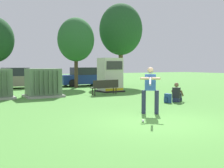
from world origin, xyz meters
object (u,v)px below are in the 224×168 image
(generator_enclosure, at_px, (110,75))
(seated_spectator, at_px, (177,94))
(transformer_mid_west, at_px, (43,83))
(park_bench, at_px, (105,86))
(parked_car_leftmost, at_px, (14,79))
(sports_ball, at_px, (143,121))
(batter, at_px, (150,88))
(parked_car_left_of_center, at_px, (83,77))
(backpack, at_px, (168,98))

(generator_enclosure, height_order, seated_spectator, generator_enclosure)
(seated_spectator, bearing_deg, transformer_mid_west, 133.99)
(park_bench, height_order, parked_car_leftmost, parked_car_leftmost)
(transformer_mid_west, distance_m, parked_car_leftmost, 7.02)
(generator_enclosure, height_order, parked_car_leftmost, generator_enclosure)
(sports_ball, relative_size, seated_spectator, 0.09)
(batter, xyz_separation_m, parked_car_leftmost, (-2.38, 14.49, -0.22))
(parked_car_leftmost, bearing_deg, park_bench, -62.98)
(seated_spectator, relative_size, parked_car_left_of_center, 0.23)
(batter, distance_m, sports_ball, 1.81)
(generator_enclosure, relative_size, sports_ball, 25.56)
(transformer_mid_west, xyz_separation_m, backpack, (4.57, -5.43, -0.57))
(parked_car_left_of_center, bearing_deg, generator_enclosure, -95.52)
(backpack, bearing_deg, park_bench, 102.20)
(batter, bearing_deg, sports_ball, -135.55)
(park_bench, relative_size, batter, 1.05)
(batter, bearing_deg, parked_car_leftmost, 99.32)
(generator_enclosure, relative_size, parked_car_leftmost, 0.52)
(sports_ball, xyz_separation_m, parked_car_left_of_center, (4.53, 15.30, 0.71))
(sports_ball, xyz_separation_m, parked_car_leftmost, (-1.27, 15.57, 0.71))
(generator_enclosure, relative_size, batter, 1.32)
(park_bench, distance_m, backpack, 4.71)
(park_bench, distance_m, sports_ball, 8.20)
(sports_ball, xyz_separation_m, backpack, (3.73, 3.13, 0.17))
(generator_enclosure, bearing_deg, batter, -109.12)
(park_bench, xyz_separation_m, seated_spectator, (1.62, -4.54, -0.16))
(generator_enclosure, distance_m, sports_ball, 10.16)
(transformer_mid_west, relative_size, parked_car_left_of_center, 0.50)
(seated_spectator, bearing_deg, park_bench, 109.66)
(seated_spectator, bearing_deg, backpack, -175.59)
(batter, relative_size, parked_car_left_of_center, 0.41)
(sports_ball, bearing_deg, parked_car_leftmost, 94.66)
(sports_ball, height_order, parked_car_left_of_center, parked_car_left_of_center)
(park_bench, xyz_separation_m, backpack, (0.99, -4.59, -0.32))
(sports_ball, distance_m, parked_car_leftmost, 15.64)
(transformer_mid_west, xyz_separation_m, park_bench, (3.57, -0.84, -0.25))
(transformer_mid_west, height_order, parked_car_leftmost, same)
(batter, height_order, parked_car_leftmost, batter)
(transformer_mid_west, distance_m, parked_car_left_of_center, 8.62)
(park_bench, bearing_deg, backpack, -77.80)
(backpack, relative_size, parked_car_left_of_center, 0.10)
(transformer_mid_west, distance_m, seated_spectator, 7.49)
(generator_enclosure, height_order, batter, generator_enclosure)
(transformer_mid_west, height_order, backpack, transformer_mid_west)
(parked_car_left_of_center, bearing_deg, transformer_mid_west, -128.57)
(parked_car_leftmost, bearing_deg, seated_spectator, -65.58)
(batter, height_order, parked_car_left_of_center, batter)
(batter, xyz_separation_m, seated_spectator, (3.25, 2.09, -0.60))
(parked_car_leftmost, bearing_deg, sports_ball, -85.34)
(transformer_mid_west, height_order, sports_ball, transformer_mid_west)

